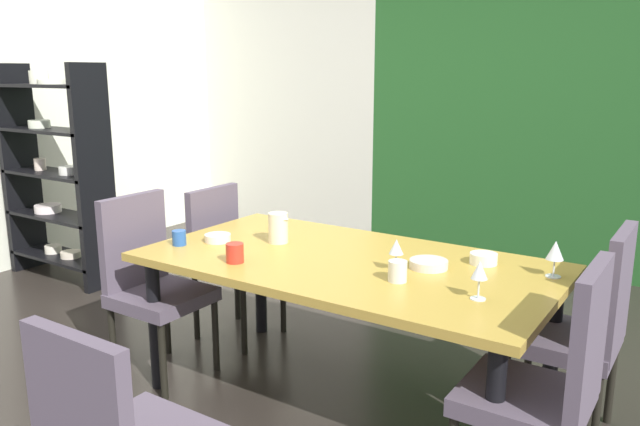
{
  "coord_description": "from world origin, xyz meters",
  "views": [
    {
      "loc": [
        2.1,
        -2.51,
        1.61
      ],
      "look_at": [
        0.25,
        0.27,
        0.85
      ],
      "focal_mm": 35.0,
      "sensor_mm": 36.0,
      "label": 1
    }
  ],
  "objects_px": {
    "serving_bowl_east": "(218,238)",
    "chair_left_far": "(229,254)",
    "wine_glass_north": "(396,248)",
    "wine_glass_rear": "(555,251)",
    "cup_front": "(179,238)",
    "cup_west": "(398,271)",
    "chair_right_far": "(585,324)",
    "wine_glass_corner": "(480,272)",
    "cup_right": "(235,253)",
    "serving_bowl_near_shelf": "(484,259)",
    "dining_table": "(346,273)",
    "chair_left_near": "(151,278)",
    "chair_right_near": "(549,381)",
    "pitcher_near_window": "(278,228)",
    "serving_bowl_center": "(429,264)",
    "display_shelf": "(55,172)"
  },
  "relations": [
    {
      "from": "chair_left_far",
      "to": "pitcher_near_window",
      "type": "height_order",
      "value": "chair_left_far"
    },
    {
      "from": "serving_bowl_center",
      "to": "cup_front",
      "type": "distance_m",
      "value": 1.28
    },
    {
      "from": "chair_left_near",
      "to": "chair_left_far",
      "type": "relative_size",
      "value": 1.06
    },
    {
      "from": "wine_glass_north",
      "to": "cup_right",
      "type": "xyz_separation_m",
      "value": [
        -0.69,
        -0.3,
        -0.06
      ]
    },
    {
      "from": "serving_bowl_near_shelf",
      "to": "cup_front",
      "type": "bearing_deg",
      "value": -158.65
    },
    {
      "from": "chair_left_near",
      "to": "serving_bowl_center",
      "type": "height_order",
      "value": "chair_left_near"
    },
    {
      "from": "serving_bowl_center",
      "to": "cup_front",
      "type": "xyz_separation_m",
      "value": [
        -1.23,
        -0.35,
        0.02
      ]
    },
    {
      "from": "chair_right_far",
      "to": "pitcher_near_window",
      "type": "relative_size",
      "value": 6.09
    },
    {
      "from": "wine_glass_corner",
      "to": "display_shelf",
      "type": "bearing_deg",
      "value": 170.9
    },
    {
      "from": "chair_left_near",
      "to": "cup_west",
      "type": "relative_size",
      "value": 10.73
    },
    {
      "from": "cup_front",
      "to": "cup_west",
      "type": "height_order",
      "value": "cup_west"
    },
    {
      "from": "wine_glass_rear",
      "to": "pitcher_near_window",
      "type": "relative_size",
      "value": 1.02
    },
    {
      "from": "chair_left_far",
      "to": "serving_bowl_east",
      "type": "distance_m",
      "value": 0.56
    },
    {
      "from": "dining_table",
      "to": "chair_left_far",
      "type": "bearing_deg",
      "value": 163.26
    },
    {
      "from": "wine_glass_north",
      "to": "wine_glass_corner",
      "type": "bearing_deg",
      "value": -17.95
    },
    {
      "from": "chair_right_far",
      "to": "cup_west",
      "type": "height_order",
      "value": "chair_right_far"
    },
    {
      "from": "chair_left_near",
      "to": "display_shelf",
      "type": "xyz_separation_m",
      "value": [
        -1.84,
        0.71,
        0.31
      ]
    },
    {
      "from": "chair_right_far",
      "to": "cup_west",
      "type": "relative_size",
      "value": 10.75
    },
    {
      "from": "chair_left_near",
      "to": "pitcher_near_window",
      "type": "relative_size",
      "value": 6.08
    },
    {
      "from": "chair_right_near",
      "to": "chair_left_near",
      "type": "distance_m",
      "value": 2.06
    },
    {
      "from": "chair_right_near",
      "to": "cup_front",
      "type": "xyz_separation_m",
      "value": [
        -1.88,
        0.04,
        0.24
      ]
    },
    {
      "from": "cup_front",
      "to": "pitcher_near_window",
      "type": "distance_m",
      "value": 0.51
    },
    {
      "from": "serving_bowl_near_shelf",
      "to": "wine_glass_north",
      "type": "bearing_deg",
      "value": -131.99
    },
    {
      "from": "wine_glass_rear",
      "to": "serving_bowl_east",
      "type": "distance_m",
      "value": 1.66
    },
    {
      "from": "chair_right_far",
      "to": "pitcher_near_window",
      "type": "height_order",
      "value": "chair_right_far"
    },
    {
      "from": "chair_right_far",
      "to": "cup_right",
      "type": "distance_m",
      "value": 1.6
    },
    {
      "from": "wine_glass_rear",
      "to": "serving_bowl_center",
      "type": "distance_m",
      "value": 0.55
    },
    {
      "from": "wine_glass_rear",
      "to": "cup_west",
      "type": "relative_size",
      "value": 1.79
    },
    {
      "from": "cup_west",
      "to": "pitcher_near_window",
      "type": "height_order",
      "value": "pitcher_near_window"
    },
    {
      "from": "chair_left_far",
      "to": "cup_right",
      "type": "xyz_separation_m",
      "value": [
        0.62,
        -0.64,
        0.27
      ]
    },
    {
      "from": "display_shelf",
      "to": "serving_bowl_near_shelf",
      "type": "height_order",
      "value": "display_shelf"
    },
    {
      "from": "serving_bowl_east",
      "to": "serving_bowl_near_shelf",
      "type": "bearing_deg",
      "value": 16.79
    },
    {
      "from": "chair_left_far",
      "to": "serving_bowl_center",
      "type": "xyz_separation_m",
      "value": [
        1.41,
        -0.22,
        0.24
      ]
    },
    {
      "from": "cup_right",
      "to": "pitcher_near_window",
      "type": "height_order",
      "value": "pitcher_near_window"
    },
    {
      "from": "chair_right_near",
      "to": "serving_bowl_near_shelf",
      "type": "height_order",
      "value": "chair_right_near"
    },
    {
      "from": "chair_right_near",
      "to": "pitcher_near_window",
      "type": "bearing_deg",
      "value": 76.2
    },
    {
      "from": "wine_glass_north",
      "to": "wine_glass_rear",
      "type": "height_order",
      "value": "wine_glass_rear"
    },
    {
      "from": "serving_bowl_east",
      "to": "chair_left_far",
      "type": "bearing_deg",
      "value": 125.8
    },
    {
      "from": "chair_right_far",
      "to": "serving_bowl_center",
      "type": "relative_size",
      "value": 5.57
    },
    {
      "from": "wine_glass_corner",
      "to": "serving_bowl_east",
      "type": "xyz_separation_m",
      "value": [
        -1.44,
        0.07,
        -0.09
      ]
    },
    {
      "from": "wine_glass_north",
      "to": "cup_front",
      "type": "distance_m",
      "value": 1.15
    },
    {
      "from": "chair_right_far",
      "to": "serving_bowl_center",
      "type": "height_order",
      "value": "chair_right_far"
    },
    {
      "from": "wine_glass_rear",
      "to": "wine_glass_north",
      "type": "bearing_deg",
      "value": -153.22
    },
    {
      "from": "pitcher_near_window",
      "to": "cup_west",
      "type": "bearing_deg",
      "value": -14.99
    },
    {
      "from": "chair_right_far",
      "to": "chair_left_far",
      "type": "xyz_separation_m",
      "value": [
        -2.06,
        -0.0,
        -0.02
      ]
    },
    {
      "from": "chair_right_far",
      "to": "pitcher_near_window",
      "type": "distance_m",
      "value": 1.53
    },
    {
      "from": "display_shelf",
      "to": "cup_front",
      "type": "relative_size",
      "value": 21.66
    },
    {
      "from": "chair_right_far",
      "to": "wine_glass_corner",
      "type": "height_order",
      "value": "chair_right_far"
    },
    {
      "from": "wine_glass_north",
      "to": "pitcher_near_window",
      "type": "relative_size",
      "value": 0.92
    },
    {
      "from": "wine_glass_rear",
      "to": "chair_right_near",
      "type": "bearing_deg",
      "value": -76.23
    }
  ]
}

